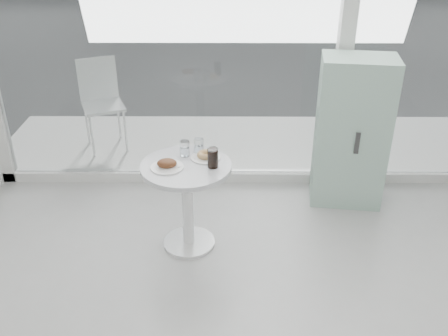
{
  "coord_description": "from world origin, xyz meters",
  "views": [
    {
      "loc": [
        -0.18,
        -1.54,
        2.62
      ],
      "look_at": [
        -0.2,
        1.7,
        0.85
      ],
      "focal_mm": 40.0,
      "sensor_mm": 36.0,
      "label": 1
    }
  ],
  "objects_px": {
    "mint_cabinet": "(352,132)",
    "water_tumbler_b": "(199,147)",
    "water_tumbler_a": "(185,149)",
    "main_table": "(187,189)",
    "plate_fritter": "(167,165)",
    "patio_chair": "(101,98)",
    "plate_donut": "(206,156)",
    "cola_glass": "(213,158)"
  },
  "relations": [
    {
      "from": "plate_fritter",
      "to": "cola_glass",
      "type": "height_order",
      "value": "cola_glass"
    },
    {
      "from": "water_tumbler_b",
      "to": "cola_glass",
      "type": "height_order",
      "value": "cola_glass"
    },
    {
      "from": "mint_cabinet",
      "to": "plate_fritter",
      "type": "relative_size",
      "value": 5.51
    },
    {
      "from": "plate_fritter",
      "to": "mint_cabinet",
      "type": "bearing_deg",
      "value": 26.64
    },
    {
      "from": "mint_cabinet",
      "to": "water_tumbler_b",
      "type": "bearing_deg",
      "value": -150.69
    },
    {
      "from": "water_tumbler_a",
      "to": "patio_chair",
      "type": "bearing_deg",
      "value": 122.23
    },
    {
      "from": "mint_cabinet",
      "to": "plate_fritter",
      "type": "bearing_deg",
      "value": -146.05
    },
    {
      "from": "patio_chair",
      "to": "main_table",
      "type": "bearing_deg",
      "value": -81.69
    },
    {
      "from": "plate_donut",
      "to": "water_tumbler_b",
      "type": "distance_m",
      "value": 0.11
    },
    {
      "from": "plate_donut",
      "to": "cola_glass",
      "type": "xyz_separation_m",
      "value": [
        0.06,
        -0.15,
        0.06
      ]
    },
    {
      "from": "main_table",
      "to": "patio_chair",
      "type": "bearing_deg",
      "value": 120.47
    },
    {
      "from": "water_tumbler_a",
      "to": "water_tumbler_b",
      "type": "bearing_deg",
      "value": 20.17
    },
    {
      "from": "water_tumbler_a",
      "to": "water_tumbler_b",
      "type": "height_order",
      "value": "same"
    },
    {
      "from": "water_tumbler_a",
      "to": "main_table",
      "type": "bearing_deg",
      "value": -82.53
    },
    {
      "from": "water_tumbler_a",
      "to": "plate_fritter",
      "type": "bearing_deg",
      "value": -119.33
    },
    {
      "from": "mint_cabinet",
      "to": "water_tumbler_a",
      "type": "height_order",
      "value": "mint_cabinet"
    },
    {
      "from": "main_table",
      "to": "mint_cabinet",
      "type": "distance_m",
      "value": 1.66
    },
    {
      "from": "patio_chair",
      "to": "water_tumbler_a",
      "type": "bearing_deg",
      "value": -79.93
    },
    {
      "from": "patio_chair",
      "to": "plate_donut",
      "type": "bearing_deg",
      "value": -76.72
    },
    {
      "from": "plate_fritter",
      "to": "cola_glass",
      "type": "xyz_separation_m",
      "value": [
        0.35,
        0.01,
        0.05
      ]
    },
    {
      "from": "plate_donut",
      "to": "water_tumbler_a",
      "type": "xyz_separation_m",
      "value": [
        -0.17,
        0.05,
        0.04
      ]
    },
    {
      "from": "plate_fritter",
      "to": "water_tumbler_a",
      "type": "distance_m",
      "value": 0.24
    },
    {
      "from": "cola_glass",
      "to": "plate_donut",
      "type": "bearing_deg",
      "value": 112.94
    },
    {
      "from": "plate_fritter",
      "to": "water_tumbler_b",
      "type": "relative_size",
      "value": 2.01
    },
    {
      "from": "main_table",
      "to": "mint_cabinet",
      "type": "bearing_deg",
      "value": 27.2
    },
    {
      "from": "patio_chair",
      "to": "water_tumbler_b",
      "type": "xyz_separation_m",
      "value": [
        1.19,
        -1.66,
        0.2
      ]
    },
    {
      "from": "plate_fritter",
      "to": "water_tumbler_a",
      "type": "bearing_deg",
      "value": 60.67
    },
    {
      "from": "plate_fritter",
      "to": "water_tumbler_b",
      "type": "xyz_separation_m",
      "value": [
        0.23,
        0.25,
        0.03
      ]
    },
    {
      "from": "patio_chair",
      "to": "plate_fritter",
      "type": "relative_size",
      "value": 3.93
    },
    {
      "from": "patio_chair",
      "to": "plate_donut",
      "type": "relative_size",
      "value": 4.2
    },
    {
      "from": "main_table",
      "to": "water_tumbler_a",
      "type": "bearing_deg",
      "value": 97.47
    },
    {
      "from": "main_table",
      "to": "water_tumbler_b",
      "type": "height_order",
      "value": "water_tumbler_b"
    },
    {
      "from": "main_table",
      "to": "cola_glass",
      "type": "xyz_separation_m",
      "value": [
        0.21,
        -0.04,
        0.3
      ]
    },
    {
      "from": "plate_fritter",
      "to": "main_table",
      "type": "bearing_deg",
      "value": 20.34
    },
    {
      "from": "mint_cabinet",
      "to": "plate_donut",
      "type": "relative_size",
      "value": 5.89
    },
    {
      "from": "cola_glass",
      "to": "plate_fritter",
      "type": "bearing_deg",
      "value": -177.68
    },
    {
      "from": "mint_cabinet",
      "to": "patio_chair",
      "type": "bearing_deg",
      "value": 164.02
    },
    {
      "from": "mint_cabinet",
      "to": "water_tumbler_a",
      "type": "bearing_deg",
      "value": -150.82
    },
    {
      "from": "patio_chair",
      "to": "plate_donut",
      "type": "xyz_separation_m",
      "value": [
        1.24,
        -1.75,
        0.17
      ]
    },
    {
      "from": "plate_fritter",
      "to": "water_tumbler_b",
      "type": "bearing_deg",
      "value": 47.49
    },
    {
      "from": "water_tumbler_b",
      "to": "mint_cabinet",
      "type": "bearing_deg",
      "value": 22.0
    },
    {
      "from": "water_tumbler_b",
      "to": "patio_chair",
      "type": "bearing_deg",
      "value": 125.5
    }
  ]
}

